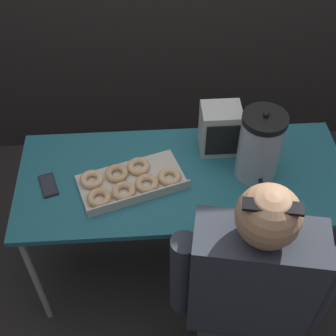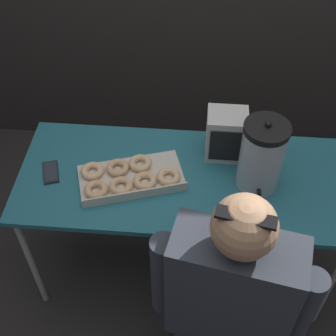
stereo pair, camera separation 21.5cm
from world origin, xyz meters
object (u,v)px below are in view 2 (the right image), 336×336
object	(u,v)px
coffee_urn	(262,156)
person_seated	(227,309)
cell_phone	(51,172)
space_heater	(226,135)
donut_box	(128,177)

from	to	relation	value
coffee_urn	person_seated	size ratio (longest dim) A/B	0.29
person_seated	cell_phone	bearing A→B (deg)	-21.67
person_seated	space_heater	bearing A→B (deg)	-76.66
coffee_urn	space_heater	world-z (taller)	coffee_urn
donut_box	person_seated	xyz separation A→B (m)	(0.47, -0.53, -0.18)
coffee_urn	person_seated	distance (m)	0.67
coffee_urn	cell_phone	world-z (taller)	coffee_urn
donut_box	coffee_urn	world-z (taller)	coffee_urn
space_heater	coffee_urn	bearing A→B (deg)	-49.78
coffee_urn	space_heater	xyz separation A→B (m)	(-0.15, 0.18, -0.05)
cell_phone	person_seated	xyz separation A→B (m)	(0.84, -0.54, -0.16)
donut_box	coffee_urn	size ratio (longest dim) A/B	1.43
coffee_urn	donut_box	bearing A→B (deg)	-176.25
coffee_urn	person_seated	bearing A→B (deg)	-102.04
donut_box	cell_phone	bearing A→B (deg)	159.94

